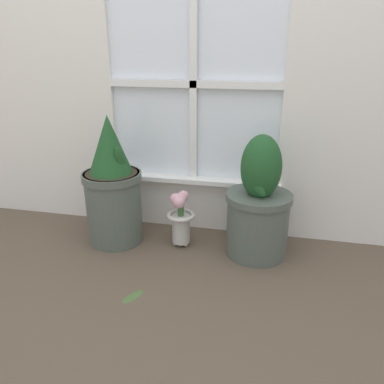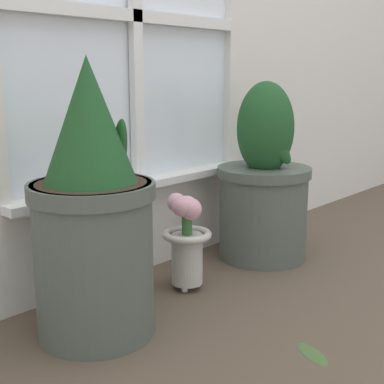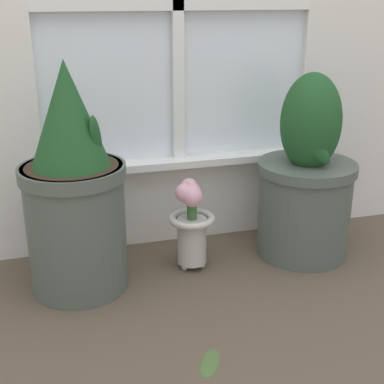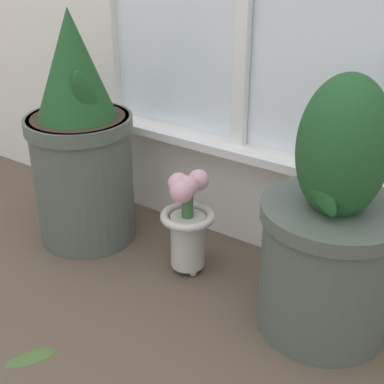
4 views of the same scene
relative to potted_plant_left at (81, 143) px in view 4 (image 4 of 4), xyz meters
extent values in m
plane|color=brown|center=(0.37, -0.43, -0.30)|extent=(10.00, 10.00, 0.00)
cube|color=silver|center=(0.37, 0.26, -0.15)|extent=(0.89, 0.05, 0.30)
cube|color=white|center=(0.37, 0.22, -0.01)|extent=(0.95, 0.06, 0.02)
cylinder|color=#4C564C|center=(0.00, 0.00, -0.11)|extent=(0.28, 0.28, 0.38)
cylinder|color=#4C564C|center=(0.00, 0.00, 0.06)|extent=(0.30, 0.30, 0.04)
cylinder|color=#38281E|center=(0.00, 0.00, 0.07)|extent=(0.26, 0.26, 0.01)
cone|color=#1E4C23|center=(0.00, 0.00, 0.22)|extent=(0.22, 0.22, 0.29)
ellipsoid|color=#1E4C23|center=(0.07, -0.02, 0.15)|extent=(0.06, 0.10, 0.16)
cylinder|color=#4C564C|center=(0.73, 0.02, -0.14)|extent=(0.30, 0.30, 0.32)
cylinder|color=#4C564C|center=(0.73, 0.02, 0.00)|extent=(0.32, 0.32, 0.03)
cylinder|color=#38281E|center=(0.73, 0.02, 0.01)|extent=(0.27, 0.27, 0.01)
ellipsoid|color=#1E4C23|center=(0.73, 0.02, 0.15)|extent=(0.19, 0.19, 0.31)
ellipsoid|color=#1E4C23|center=(0.72, -0.04, 0.09)|extent=(0.14, 0.06, 0.14)
sphere|color=#BCB7AD|center=(0.35, 0.06, -0.29)|extent=(0.02, 0.02, 0.02)
sphere|color=#BCB7AD|center=(0.32, 0.01, -0.29)|extent=(0.02, 0.02, 0.02)
sphere|color=#BCB7AD|center=(0.38, 0.01, -0.29)|extent=(0.02, 0.02, 0.02)
cylinder|color=#BCB7AD|center=(0.35, 0.02, -0.21)|extent=(0.09, 0.09, 0.15)
torus|color=#BCB7AD|center=(0.35, 0.02, -0.13)|extent=(0.14, 0.14, 0.02)
cylinder|color=#386633|center=(0.35, 0.02, -0.09)|extent=(0.03, 0.03, 0.08)
sphere|color=#DB9EAD|center=(0.35, 0.02, -0.04)|extent=(0.06, 0.06, 0.06)
sphere|color=#DB9EAD|center=(0.35, 0.07, -0.04)|extent=(0.06, 0.06, 0.06)
sphere|color=#DB9EAD|center=(0.33, 0.02, -0.04)|extent=(0.06, 0.06, 0.06)
sphere|color=#DB9EAD|center=(0.35, 0.00, -0.05)|extent=(0.06, 0.06, 0.06)
ellipsoid|color=#476633|center=(0.26, -0.45, -0.29)|extent=(0.09, 0.12, 0.01)
camera|label=1|loc=(0.78, -1.65, 0.67)|focal=35.00mm
camera|label=2|loc=(-0.74, -0.99, 0.32)|focal=50.00mm
camera|label=3|loc=(-0.06, -1.44, 0.53)|focal=50.00mm
camera|label=4|loc=(1.06, -0.97, 0.56)|focal=50.00mm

